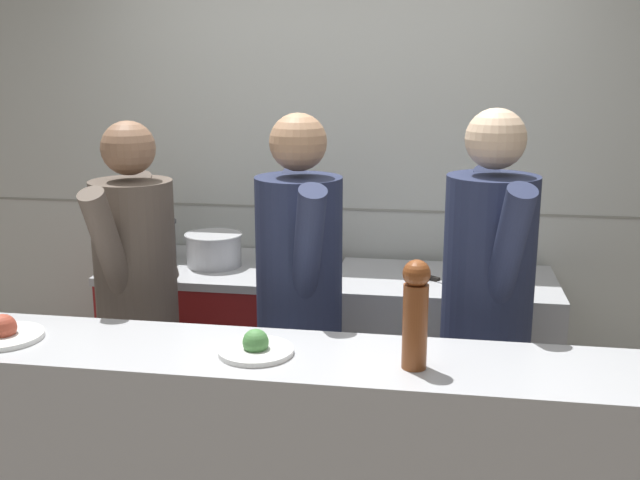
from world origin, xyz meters
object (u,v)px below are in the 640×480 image
object	(u,v)px
stock_pot	(151,239)
chefs_knife	(444,282)
braising_pot	(293,245)
plated_dish_appetiser	(256,348)
plated_dish_main	(3,333)
oven_range	(225,347)
chef_line	(487,306)
sauce_pot	(214,249)
chef_head_cook	(137,297)
pepper_mill	(415,312)
chef_sous	(299,301)

from	to	relation	value
stock_pot	chefs_knife	world-z (taller)	stock_pot
stock_pot	chefs_knife	bearing A→B (deg)	-4.29
stock_pot	braising_pot	bearing A→B (deg)	1.61
plated_dish_appetiser	plated_dish_main	bearing A→B (deg)	-179.20
oven_range	chefs_knife	bearing A→B (deg)	-3.97
oven_range	chef_line	distance (m)	1.56
sauce_pot	chef_head_cook	world-z (taller)	chef_head_cook
stock_pot	pepper_mill	size ratio (longest dim) A/B	0.78
chef_head_cook	chef_line	bearing A→B (deg)	3.98
braising_pot	stock_pot	bearing A→B (deg)	-178.39
plated_dish_appetiser	chef_sous	distance (m)	0.66
plated_dish_main	pepper_mill	distance (m)	1.42
pepper_mill	chef_head_cook	size ratio (longest dim) A/B	0.21
plated_dish_appetiser	chef_sous	world-z (taller)	chef_sous
braising_pot	plated_dish_main	size ratio (longest dim) A/B	1.02
chef_line	sauce_pot	bearing A→B (deg)	140.57
chefs_knife	plated_dish_appetiser	xyz separation A→B (m)	(-0.61, -1.28, 0.12)
braising_pot	chefs_knife	bearing A→B (deg)	-10.01
chefs_knife	chef_head_cook	size ratio (longest dim) A/B	0.17
chefs_knife	plated_dish_appetiser	distance (m)	1.42
chef_line	braising_pot	bearing A→B (deg)	128.39
oven_range	chef_line	world-z (taller)	chef_line
plated_dish_main	plated_dish_appetiser	size ratio (longest dim) A/B	1.08
pepper_mill	chef_line	distance (m)	0.78
sauce_pot	chef_head_cook	xyz separation A→B (m)	(-0.14, -0.67, -0.05)
stock_pot	pepper_mill	xyz separation A→B (m)	(1.44, -1.43, 0.16)
braising_pot	plated_dish_main	xyz separation A→B (m)	(-0.74, -1.43, 0.01)
plated_dish_main	chef_line	distance (m)	1.81
plated_dish_main	chef_head_cook	xyz separation A→B (m)	(0.20, 0.67, -0.07)
stock_pot	chef_line	size ratio (longest dim) A/B	0.16
chef_head_cook	stock_pot	bearing A→B (deg)	110.72
oven_range	chef_sous	bearing A→B (deg)	-52.44
chef_sous	sauce_pot	bearing A→B (deg)	110.49
plated_dish_main	plated_dish_appetiser	distance (m)	0.90
sauce_pot	chef_sous	distance (m)	0.89
plated_dish_appetiser	chef_line	distance (m)	1.03
oven_range	plated_dish_main	bearing A→B (deg)	-105.23
pepper_mill	braising_pot	bearing A→B (deg)	115.10
stock_pot	chef_sous	xyz separation A→B (m)	(0.94, -0.74, -0.05)
sauce_pot	braising_pot	bearing A→B (deg)	12.66
sauce_pot	chefs_knife	world-z (taller)	sauce_pot
chef_head_cook	chef_line	xyz separation A→B (m)	(1.47, 0.01, 0.04)
oven_range	chef_line	bearing A→B (deg)	-27.85
oven_range	braising_pot	bearing A→B (deg)	9.03
braising_pot	plated_dish_main	world-z (taller)	braising_pot
sauce_pot	chef_line	xyz separation A→B (m)	(1.33, -0.66, -0.02)
chef_line	chef_head_cook	bearing A→B (deg)	167.20
chefs_knife	chef_line	xyz separation A→B (m)	(0.17, -0.61, 0.09)
plated_dish_appetiser	chef_line	xyz separation A→B (m)	(0.78, 0.67, -0.04)
plated_dish_main	sauce_pot	bearing A→B (deg)	75.69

